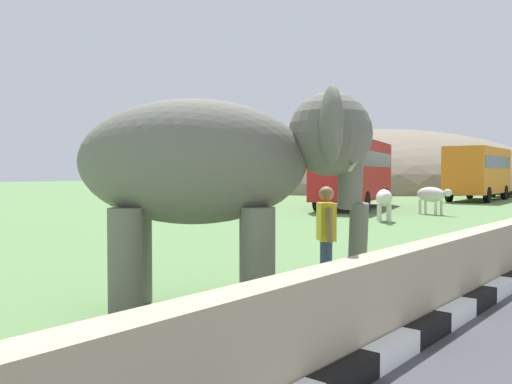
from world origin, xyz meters
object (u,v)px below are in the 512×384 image
(person_handler, at_px, (326,233))
(cow_near, at_px, (431,195))
(bus_red, at_px, (354,169))
(bus_orange, at_px, (478,169))
(elephant, at_px, (221,166))
(cow_mid, at_px, (384,199))

(person_handler, relative_size, cow_near, 0.86)
(bus_red, xyz_separation_m, bus_orange, (12.14, -2.53, -0.00))
(bus_red, xyz_separation_m, cow_near, (-1.52, -4.76, -1.21))
(elephant, distance_m, cow_mid, 14.26)
(elephant, relative_size, person_handler, 2.33)
(bus_red, relative_size, cow_mid, 4.77)
(bus_red, xyz_separation_m, cow_mid, (-5.98, -4.68, -1.21))
(person_handler, height_order, bus_red, bus_red)
(person_handler, height_order, bus_orange, bus_orange)
(person_handler, xyz_separation_m, cow_mid, (11.83, 4.87, -0.06))
(cow_near, distance_m, cow_mid, 4.46)
(person_handler, distance_m, cow_mid, 12.79)
(person_handler, relative_size, bus_red, 0.19)
(elephant, bearing_deg, cow_mid, 17.47)
(person_handler, distance_m, bus_orange, 30.78)
(person_handler, bearing_deg, cow_near, 16.37)
(bus_red, height_order, cow_near, bus_red)
(elephant, xyz_separation_m, person_handler, (1.73, -0.60, -1.03))
(elephant, relative_size, cow_mid, 2.10)
(cow_near, bearing_deg, cow_mid, 178.93)
(person_handler, bearing_deg, elephant, 160.88)
(person_handler, distance_m, bus_red, 20.24)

